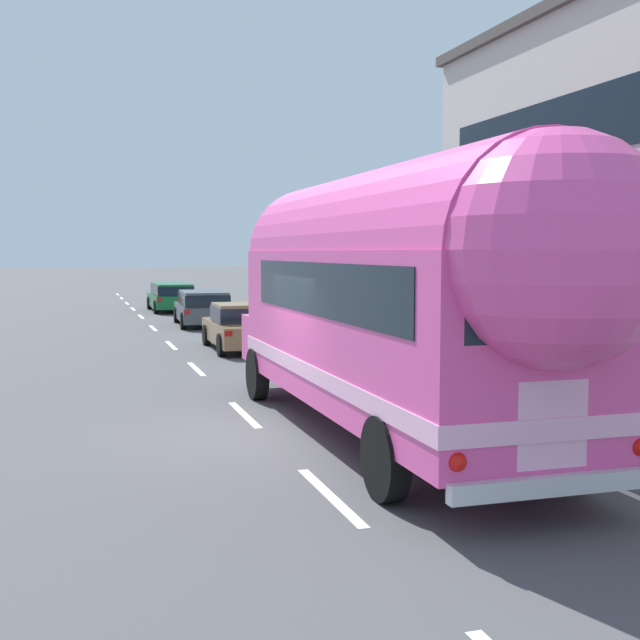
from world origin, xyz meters
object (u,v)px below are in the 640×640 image
object	(u,v)px
painted_bus	(399,291)
car_lead	(244,325)
car_second	(203,306)
car_third	(171,295)

from	to	relation	value
painted_bus	car_lead	xyz separation A→B (m)	(0.22, 12.44, -1.58)
car_second	car_third	xyz separation A→B (m)	(-0.29, 8.16, 0.01)
car_lead	car_third	xyz separation A→B (m)	(-0.27, 16.24, 0.07)
car_second	car_third	bearing A→B (deg)	92.01
painted_bus	car_third	distance (m)	28.71
painted_bus	car_second	xyz separation A→B (m)	(0.23, 20.52, -1.52)
painted_bus	car_second	world-z (taller)	painted_bus
painted_bus	car_third	xyz separation A→B (m)	(-0.06, 28.67, -1.51)
painted_bus	car_second	size ratio (longest dim) A/B	2.47
car_lead	car_second	distance (m)	8.08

